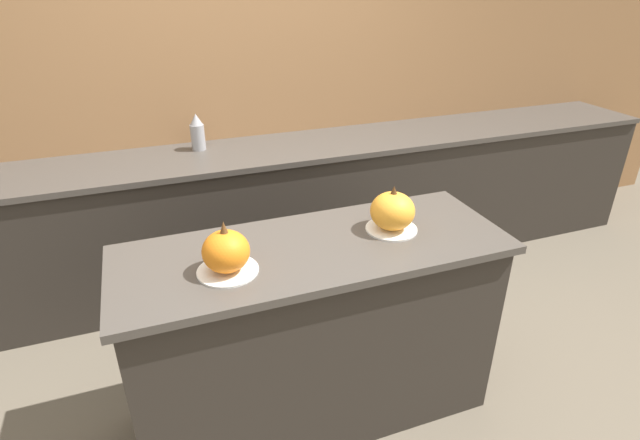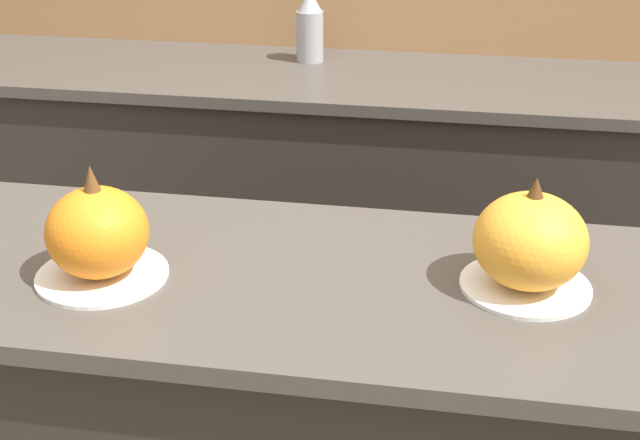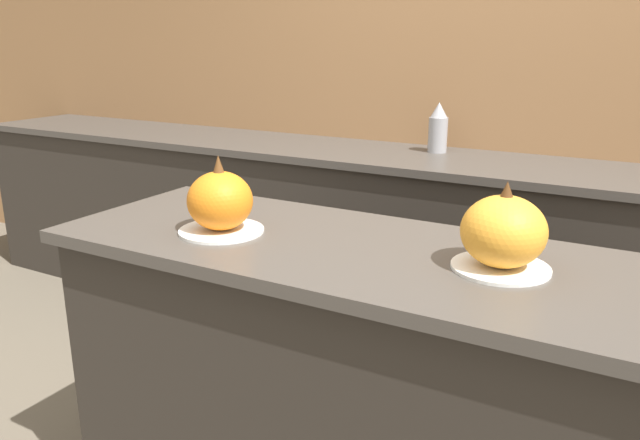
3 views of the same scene
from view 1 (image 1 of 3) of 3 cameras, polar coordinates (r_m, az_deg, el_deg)
The scene contains 7 objects.
ground_plane at distance 2.65m, azimuth -0.48°, elevation -20.65°, with size 12.00×12.00×0.00m, color #665B4C.
wall_back at distance 3.43m, azimuth -10.05°, elevation 14.61°, with size 8.00×0.06×2.50m.
kitchen_island at distance 2.33m, azimuth -0.52°, elevation -12.88°, with size 1.65×0.61×0.93m.
back_counter at distance 3.38m, azimuth -7.91°, elevation 0.39°, with size 6.00×0.60×0.93m.
pumpkin_cake_left at distance 1.89m, azimuth -10.68°, elevation -3.69°, with size 0.23×0.23×0.21m.
pumpkin_cake_right at distance 2.18m, azimuth 8.28°, elevation 0.91°, with size 0.23×0.23×0.21m.
bottle_tall at distance 3.25m, azimuth -13.84°, elevation 9.67°, with size 0.09×0.09×0.23m.
Camera 1 is at (-0.60, -1.69, 1.96)m, focal length 28.00 mm.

